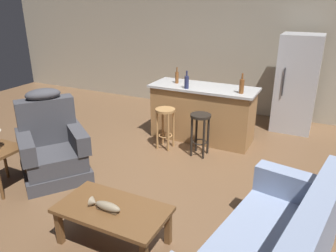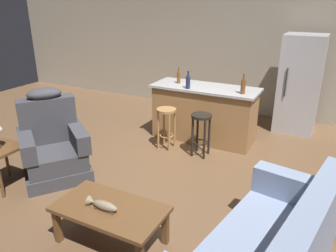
{
  "view_description": "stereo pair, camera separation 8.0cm",
  "coord_description": "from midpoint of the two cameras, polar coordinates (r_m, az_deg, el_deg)",
  "views": [
    {
      "loc": [
        1.83,
        -3.73,
        2.32
      ],
      "look_at": [
        0.05,
        -0.1,
        0.75
      ],
      "focal_mm": 35.0,
      "sensor_mm": 36.0,
      "label": 1
    },
    {
      "loc": [
        1.9,
        -3.69,
        2.32
      ],
      "look_at": [
        0.05,
        -0.1,
        0.75
      ],
      "focal_mm": 35.0,
      "sensor_mm": 36.0,
      "label": 2
    }
  ],
  "objects": [
    {
      "name": "ground_plane",
      "position": [
        4.76,
        0.53,
        -7.96
      ],
      "size": [
        12.0,
        12.0,
        0.0
      ],
      "color": "brown"
    },
    {
      "name": "back_wall",
      "position": [
        7.16,
        12.22,
        12.59
      ],
      "size": [
        12.0,
        0.05,
        2.6
      ],
      "color": "#A89E89",
      "rests_on": "ground_plane"
    },
    {
      "name": "coffee_table",
      "position": [
        3.37,
        -9.36,
        -14.56
      ],
      "size": [
        1.1,
        0.6,
        0.42
      ],
      "color": "brown",
      "rests_on": "ground_plane"
    },
    {
      "name": "fish_figurine",
      "position": [
        3.31,
        -10.67,
        -13.39
      ],
      "size": [
        0.34,
        0.1,
        0.1
      ],
      "color": "#4C3823",
      "rests_on": "coffee_table"
    },
    {
      "name": "recliner_near_lamp",
      "position": [
        4.79,
        -18.93,
        -3.36
      ],
      "size": [
        1.17,
        1.17,
        1.2
      ],
      "rotation": [
        0.0,
        0.0,
        -0.63
      ],
      "color": "#3D3D42",
      "rests_on": "ground_plane"
    },
    {
      "name": "end_table",
      "position": [
        4.71,
        -26.68,
        -4.46
      ],
      "size": [
        0.48,
        0.48,
        0.56
      ],
      "color": "brown",
      "rests_on": "ground_plane"
    },
    {
      "name": "kitchen_island",
      "position": [
        5.7,
        6.69,
        2.23
      ],
      "size": [
        1.8,
        0.7,
        0.95
      ],
      "color": "#9E7042",
      "rests_on": "ground_plane"
    },
    {
      "name": "bar_stool_left",
      "position": [
        5.31,
        0.16,
        0.87
      ],
      "size": [
        0.32,
        0.32,
        0.68
      ],
      "color": "#A87A47",
      "rests_on": "ground_plane"
    },
    {
      "name": "bar_stool_right",
      "position": [
        5.08,
        6.24,
        -0.23
      ],
      "size": [
        0.32,
        0.32,
        0.68
      ],
      "color": "black",
      "rests_on": "ground_plane"
    },
    {
      "name": "refrigerator",
      "position": [
        6.44,
        22.27,
        6.74
      ],
      "size": [
        0.7,
        0.69,
        1.76
      ],
      "color": "#B7B7BC",
      "rests_on": "ground_plane"
    },
    {
      "name": "bottle_tall_green",
      "position": [
        5.39,
        3.94,
        7.68
      ],
      "size": [
        0.07,
        0.07,
        0.29
      ],
      "color": "#23284C",
      "rests_on": "kitchen_island"
    },
    {
      "name": "bottle_short_amber",
      "position": [
        5.21,
        13.38,
        6.76
      ],
      "size": [
        0.07,
        0.07,
        0.31
      ],
      "color": "brown",
      "rests_on": "kitchen_island"
    },
    {
      "name": "bottle_wine_dark",
      "position": [
        5.73,
        2.27,
        8.49
      ],
      "size": [
        0.06,
        0.06,
        0.28
      ],
      "color": "brown",
      "rests_on": "kitchen_island"
    }
  ]
}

